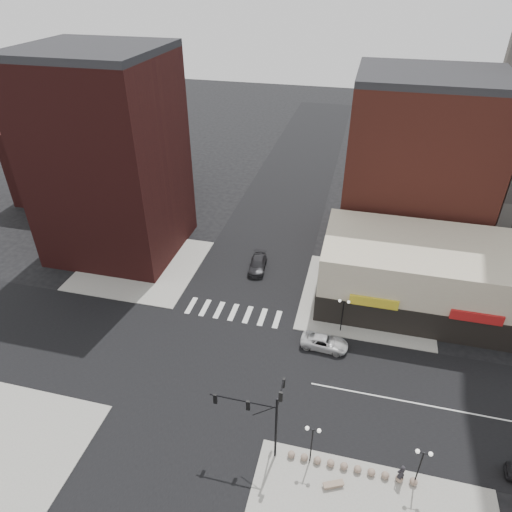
% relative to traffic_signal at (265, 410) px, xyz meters
% --- Properties ---
extents(ground, '(240.00, 240.00, 0.00)m').
position_rel_traffic_signal_xyz_m(ground, '(-7.24, 7.83, -4.96)').
color(ground, black).
rests_on(ground, ground).
extents(road_ew, '(200.00, 14.00, 0.02)m').
position_rel_traffic_signal_xyz_m(road_ew, '(-7.24, 7.83, -4.95)').
color(road_ew, black).
rests_on(road_ew, ground).
extents(road_ns, '(14.00, 200.00, 0.02)m').
position_rel_traffic_signal_xyz_m(road_ns, '(-7.24, 7.83, -4.95)').
color(road_ns, black).
rests_on(road_ns, ground).
extents(sidewalk_nw, '(15.00, 15.00, 0.12)m').
position_rel_traffic_signal_xyz_m(sidewalk_nw, '(-21.74, 22.33, -4.90)').
color(sidewalk_nw, gray).
rests_on(sidewalk_nw, ground).
extents(sidewalk_ne, '(15.00, 15.00, 0.12)m').
position_rel_traffic_signal_xyz_m(sidewalk_ne, '(7.26, 22.33, -4.90)').
color(sidewalk_ne, gray).
rests_on(sidewalk_ne, ground).
extents(building_nw, '(16.00, 15.00, 25.00)m').
position_rel_traffic_signal_xyz_m(building_nw, '(-26.24, 26.33, 7.54)').
color(building_nw, '#3B1413').
rests_on(building_nw, ground).
extents(building_nw_low, '(20.00, 18.00, 12.00)m').
position_rel_traffic_signal_xyz_m(building_nw_low, '(-39.24, 41.83, 1.04)').
color(building_nw_low, '#3B1413').
rests_on(building_nw_low, ground).
extents(building_ne_midrise, '(18.00, 15.00, 22.00)m').
position_rel_traffic_signal_xyz_m(building_ne_midrise, '(11.76, 37.33, 6.04)').
color(building_ne_midrise, maroon).
rests_on(building_ne_midrise, ground).
extents(building_ne_row, '(24.20, 12.20, 8.00)m').
position_rel_traffic_signal_xyz_m(building_ne_row, '(13.76, 22.83, -1.66)').
color(building_ne_row, beige).
rests_on(building_ne_row, ground).
extents(traffic_signal, '(5.59, 3.09, 7.77)m').
position_rel_traffic_signal_xyz_m(traffic_signal, '(0.00, 0.00, 0.00)').
color(traffic_signal, black).
rests_on(traffic_signal, ground).
extents(street_lamp_se_a, '(1.22, 0.32, 4.16)m').
position_rel_traffic_signal_xyz_m(street_lamp_se_a, '(3.76, -0.17, -1.67)').
color(street_lamp_se_a, black).
rests_on(street_lamp_se_a, sidewalk_se).
extents(street_lamp_se_b, '(1.22, 0.32, 4.16)m').
position_rel_traffic_signal_xyz_m(street_lamp_se_b, '(11.76, -0.17, -1.67)').
color(street_lamp_se_b, black).
rests_on(street_lamp_se_b, sidewalk_se).
extents(street_lamp_ne, '(1.22, 0.32, 4.16)m').
position_rel_traffic_signal_xyz_m(street_lamp_ne, '(4.76, 15.83, -1.67)').
color(street_lamp_ne, black).
rests_on(street_lamp_ne, sidewalk_ne).
extents(bollard_row, '(10.05, 0.60, 0.60)m').
position_rel_traffic_signal_xyz_m(bollard_row, '(6.99, -0.17, -4.54)').
color(bollard_row, '#886F5E').
rests_on(bollard_row, sidewalk_se).
extents(white_suv, '(4.96, 2.49, 1.35)m').
position_rel_traffic_signal_xyz_m(white_suv, '(3.35, 12.98, -4.29)').
color(white_suv, silver).
rests_on(white_suv, ground).
extents(dark_sedan_north, '(2.52, 5.22, 1.47)m').
position_rel_traffic_signal_xyz_m(dark_sedan_north, '(-6.70, 25.10, -4.23)').
color(dark_sedan_north, black).
rests_on(dark_sedan_north, ground).
extents(pedestrian, '(0.83, 0.73, 1.90)m').
position_rel_traffic_signal_xyz_m(pedestrian, '(10.66, -0.17, -3.89)').
color(pedestrian, black).
rests_on(pedestrian, sidewalk_se).
extents(stone_bench, '(1.66, 1.11, 0.37)m').
position_rel_traffic_signal_xyz_m(stone_bench, '(5.80, -1.82, -4.64)').
color(stone_bench, gray).
rests_on(stone_bench, sidewalk_se).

